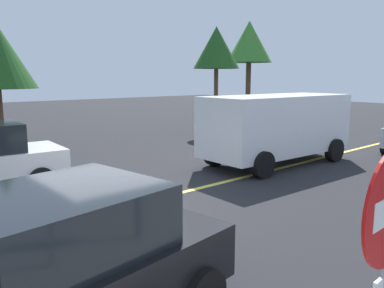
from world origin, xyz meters
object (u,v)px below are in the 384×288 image
(car_black_behind_van, at_px, (52,270))
(tree_centre_verge, at_px, (249,43))
(white_van, at_px, (276,125))
(tree_left_verge, at_px, (216,48))

(car_black_behind_van, height_order, tree_centre_verge, tree_centre_verge)
(tree_centre_verge, bearing_deg, car_black_behind_van, -144.51)
(car_black_behind_van, distance_m, tree_centre_verge, 21.54)
(car_black_behind_van, bearing_deg, tree_centre_verge, 35.49)
(white_van, height_order, car_black_behind_van, white_van)
(tree_left_verge, relative_size, tree_centre_verge, 0.85)
(tree_left_verge, height_order, tree_centre_verge, tree_centre_verge)
(white_van, xyz_separation_m, tree_left_verge, (3.47, 6.27, 2.89))
(white_van, xyz_separation_m, car_black_behind_van, (-8.82, -3.82, -0.45))
(white_van, height_order, tree_left_verge, tree_left_verge)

